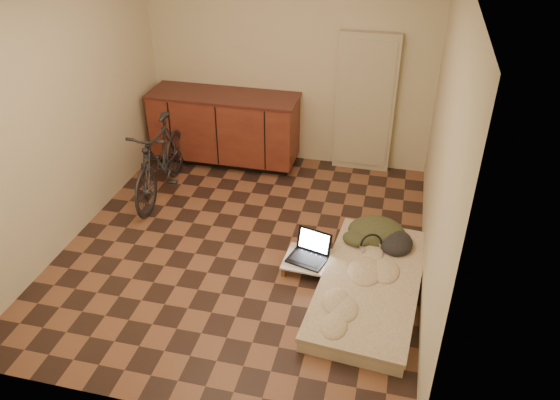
% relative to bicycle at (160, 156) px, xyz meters
% --- Properties ---
extents(room_shell, '(3.50, 4.00, 2.60)m').
position_rel_bicycle_xyz_m(room_shell, '(1.20, -0.75, 0.80)').
color(room_shell, brown).
rests_on(room_shell, ground).
extents(cabinets, '(1.84, 0.62, 0.91)m').
position_rel_bicycle_xyz_m(cabinets, '(0.45, 0.96, -0.03)').
color(cabinets, black).
rests_on(cabinets, ground).
extents(appliance_panel, '(0.70, 0.10, 1.70)m').
position_rel_bicycle_xyz_m(appliance_panel, '(2.15, 1.19, 0.35)').
color(appliance_panel, '#C2BA99').
rests_on(appliance_panel, ground).
extents(bicycle, '(0.53, 1.56, 0.99)m').
position_rel_bicycle_xyz_m(bicycle, '(0.00, 0.00, 0.00)').
color(bicycle, black).
rests_on(bicycle, ground).
extents(futon, '(1.00, 1.85, 0.15)m').
position_rel_bicycle_xyz_m(futon, '(2.50, -1.17, -0.42)').
color(futon, beige).
rests_on(futon, ground).
extents(clothing_pile, '(0.63, 0.54, 0.24)m').
position_rel_bicycle_xyz_m(clothing_pile, '(2.54, -0.52, -0.23)').
color(clothing_pile, '#373D23').
rests_on(clothing_pile, futon).
extents(headphones, '(0.31, 0.30, 0.16)m').
position_rel_bicycle_xyz_m(headphones, '(2.46, -0.74, -0.26)').
color(headphones, black).
rests_on(headphones, futon).
extents(lap_desk, '(0.68, 0.46, 0.11)m').
position_rel_bicycle_xyz_m(lap_desk, '(2.00, -0.95, -0.40)').
color(lap_desk, brown).
rests_on(lap_desk, ground).
extents(laptop, '(0.42, 0.39, 0.24)m').
position_rel_bicycle_xyz_m(laptop, '(1.90, -0.93, -0.34)').
color(laptop, black).
rests_on(laptop, lap_desk).
extents(mouse, '(0.08, 0.12, 0.04)m').
position_rel_bicycle_xyz_m(mouse, '(2.22, -0.97, -0.37)').
color(mouse, white).
rests_on(mouse, lap_desk).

